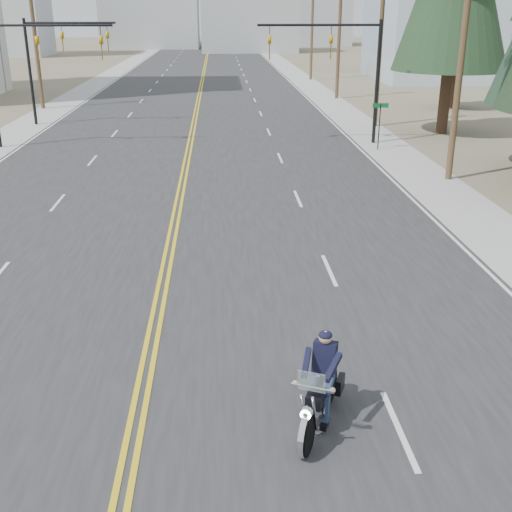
{
  "coord_description": "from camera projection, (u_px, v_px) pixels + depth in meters",
  "views": [
    {
      "loc": [
        1.7,
        -5.98,
        7.44
      ],
      "look_at": [
        2.59,
        9.24,
        1.6
      ],
      "focal_mm": 45.0,
      "sensor_mm": 36.0,
      "label": 1
    }
  ],
  "objects": [
    {
      "name": "conifer_far",
      "position": [
        464.0,
        1.0,
        49.43
      ],
      "size": [
        5.29,
        5.29,
        14.17
      ],
      "rotation": [
        0.0,
        0.0,
        0.18
      ],
      "color": "#382619",
      "rests_on": "ground"
    },
    {
      "name": "street_sign",
      "position": [
        380.0,
        118.0,
        36.06
      ],
      "size": [
        0.9,
        0.06,
        2.62
      ],
      "color": "black",
      "rests_on": "ground"
    },
    {
      "name": "traffic_mast_right",
      "position": [
        344.0,
        58.0,
        36.7
      ],
      "size": [
        7.1,
        0.26,
        7.0
      ],
      "color": "black",
      "rests_on": "ground"
    },
    {
      "name": "utility_pole_e",
      "position": [
        312.0,
        27.0,
        72.04
      ],
      "size": [
        2.2,
        0.3,
        11.0
      ],
      "color": "brown",
      "rests_on": "ground"
    },
    {
      "name": "haze_bldg_c",
      "position": [
        439.0,
        1.0,
        109.67
      ],
      "size": [
        16.0,
        12.0,
        18.0
      ],
      "primitive_type": "cube",
      "color": "#B7BCC6",
      "rests_on": "ground"
    },
    {
      "name": "road",
      "position": [
        202.0,
        80.0,
        73.4
      ],
      "size": [
        20.0,
        200.0,
        0.01
      ],
      "primitive_type": "cube",
      "color": "#303033",
      "rests_on": "ground"
    },
    {
      "name": "sidewalk_right",
      "position": [
        302.0,
        80.0,
        74.03
      ],
      "size": [
        3.0,
        200.0,
        0.01
      ],
      "primitive_type": "cube",
      "color": "#A5A5A0",
      "rests_on": "ground"
    },
    {
      "name": "utility_pole_left",
      "position": [
        35.0,
        38.0,
        50.25
      ],
      "size": [
        2.2,
        0.3,
        10.5
      ],
      "color": "brown",
      "rests_on": "ground"
    },
    {
      "name": "utility_pole_b",
      "position": [
        463.0,
        46.0,
        28.13
      ],
      "size": [
        2.2,
        0.3,
        11.5
      ],
      "color": "brown",
      "rests_on": "ground"
    },
    {
      "name": "motorcyclist",
      "position": [
        320.0,
        384.0,
        11.95
      ],
      "size": [
        1.88,
        2.62,
        1.88
      ],
      "primitive_type": null,
      "rotation": [
        0.0,
        0.0,
        2.74
      ],
      "color": "black",
      "rests_on": "ground"
    },
    {
      "name": "traffic_mast_left",
      "position": [
        25.0,
        59.0,
        35.72
      ],
      "size": [
        7.1,
        0.26,
        7.0
      ],
      "color": "black",
      "rests_on": "ground"
    },
    {
      "name": "haze_bldg_b",
      "position": [
        249.0,
        13.0,
        122.61
      ],
      "size": [
        18.0,
        14.0,
        14.0
      ],
      "primitive_type": "cube",
      "color": "#ADB2B7",
      "rests_on": "ground"
    },
    {
      "name": "utility_pole_d",
      "position": [
        339.0,
        29.0,
        56.1
      ],
      "size": [
        2.2,
        0.3,
        11.5
      ],
      "color": "brown",
      "rests_on": "ground"
    },
    {
      "name": "sidewalk_left",
      "position": [
        101.0,
        81.0,
        72.77
      ],
      "size": [
        3.0,
        200.0,
        0.01
      ],
      "primitive_type": "cube",
      "color": "#A5A5A0",
      "rests_on": "ground"
    },
    {
      "name": "traffic_mast_far",
      "position": [
        53.0,
        52.0,
        43.18
      ],
      "size": [
        6.1,
        0.26,
        7.0
      ],
      "color": "black",
      "rests_on": "ground"
    },
    {
      "name": "haze_bldg_e",
      "position": [
        317.0,
        18.0,
        147.21
      ],
      "size": [
        14.0,
        14.0,
        12.0
      ],
      "primitive_type": "cube",
      "color": "#B7BCC6",
      "rests_on": "ground"
    },
    {
      "name": "utility_pole_c",
      "position": [
        380.0,
        39.0,
        42.21
      ],
      "size": [
        2.2,
        0.3,
        11.0
      ],
      "color": "brown",
      "rests_on": "ground"
    }
  ]
}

